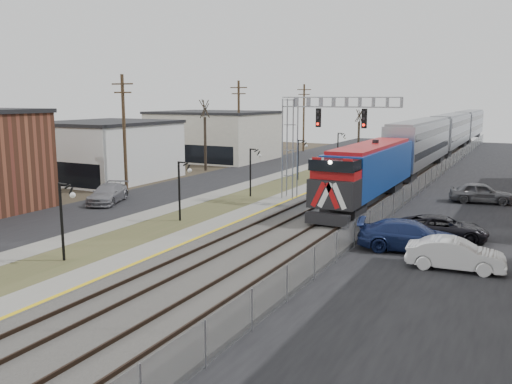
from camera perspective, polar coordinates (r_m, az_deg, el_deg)
The scene contains 20 objects.
street_west at distance 54.29m, azimuth -4.15°, elevation 1.36°, with size 7.00×120.00×0.04m, color black.
sidewalk at distance 52.11m, azimuth 0.08°, elevation 1.05°, with size 2.00×120.00×0.08m, color gray.
grass_median at distance 50.83m, azimuth 3.09°, elevation 0.79°, with size 4.00×120.00×0.06m, color #474E29.
platform at distance 49.68m, azimuth 6.25°, elevation 0.64°, with size 2.00×120.00×0.24m, color gray.
ballast_bed at distance 48.15m, azimuth 11.81°, elevation 0.17°, with size 8.00×120.00×0.20m, color #595651.
platform_edge at distance 49.36m, azimuth 7.21°, elevation 0.71°, with size 0.24×120.00×0.01m, color gold.
track_near at distance 48.68m, azimuth 9.55°, elevation 0.55°, with size 1.58×120.00×0.15m.
track_far at distance 47.75m, azimuth 13.55°, elevation 0.23°, with size 1.58×120.00×0.15m.
train at distance 76.38m, azimuth 18.99°, elevation 5.53°, with size 3.00×85.85×5.33m.
signal_gantry at distance 41.77m, azimuth 5.77°, elevation 6.44°, with size 9.00×1.07×8.15m.
lampposts at distance 36.11m, azimuth -7.82°, elevation 0.11°, with size 0.14×62.14×4.00m.
utility_poles at distance 47.46m, azimuth -13.69°, elevation 5.92°, with size 0.28×80.28×10.00m.
fence at distance 47.12m, azimuth 16.76°, elevation 0.60°, with size 0.04×120.00×1.60m, color gray.
buildings_west at distance 51.56m, azimuth -19.67°, elevation 3.70°, with size 14.00×67.00×7.00m.
bare_trees at distance 57.89m, azimuth -3.15°, elevation 4.58°, with size 12.30×42.30×5.95m.
car_lot_b at distance 27.49m, azimuth 20.23°, elevation -6.25°, with size 1.57×4.49×1.48m, color white.
car_lot_c at distance 32.88m, azimuth 19.05°, elevation -3.66°, with size 2.29×4.98×1.38m, color black.
car_lot_d at distance 30.05m, azimuth 15.94°, elevation -4.52°, with size 2.26×5.56×1.61m, color navy.
car_lot_e at distance 45.30m, azimuth 22.59°, elevation -0.11°, with size 1.87×4.66×1.59m, color slate.
car_street_b at distance 43.35m, azimuth -15.32°, elevation -0.22°, with size 2.02×4.97×1.44m, color gray.
Camera 1 is at (16.50, -10.80, 8.13)m, focal length 38.00 mm.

